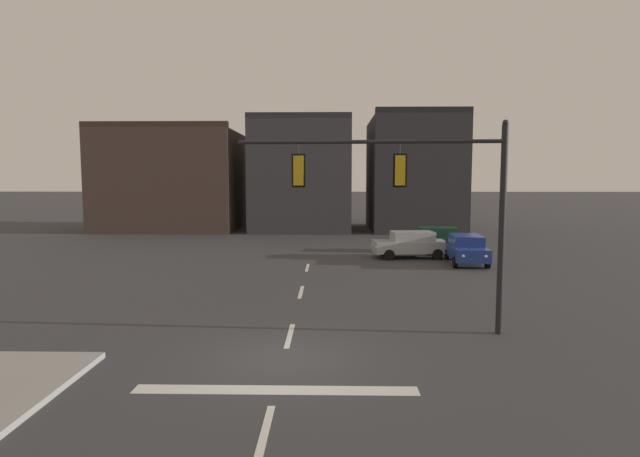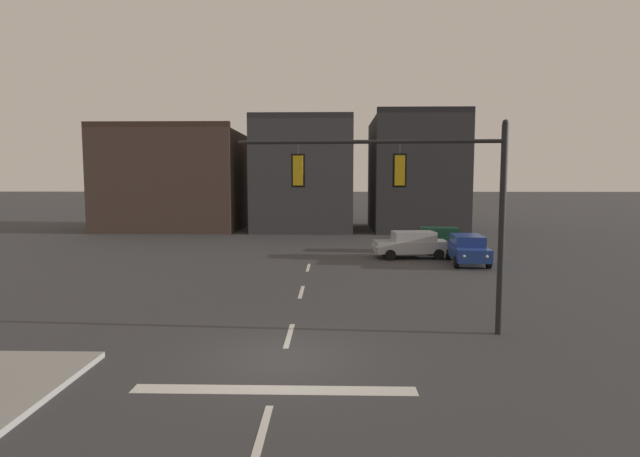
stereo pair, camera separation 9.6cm
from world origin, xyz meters
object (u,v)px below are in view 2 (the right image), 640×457
object	(u,v)px
car_lot_middle	(467,249)
car_lot_farside	(412,244)
car_lot_nearside	(441,239)
signal_mast_near_side	(421,191)

from	to	relation	value
car_lot_middle	car_lot_farside	bearing A→B (deg)	143.71
car_lot_nearside	car_lot_middle	world-z (taller)	same
car_lot_nearside	car_lot_farside	world-z (taller)	same
signal_mast_near_side	car_lot_nearside	world-z (taller)	signal_mast_near_side
signal_mast_near_side	car_lot_nearside	size ratio (longest dim) A/B	1.77
car_lot_nearside	car_lot_middle	distance (m)	4.80
car_lot_middle	car_lot_farside	xyz separation A→B (m)	(-2.81, 2.06, 0.00)
car_lot_nearside	car_lot_farside	xyz separation A→B (m)	(-2.31, -2.71, 0.00)
signal_mast_near_side	car_lot_middle	bearing A→B (deg)	69.27
car_lot_middle	car_lot_nearside	bearing A→B (deg)	95.94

